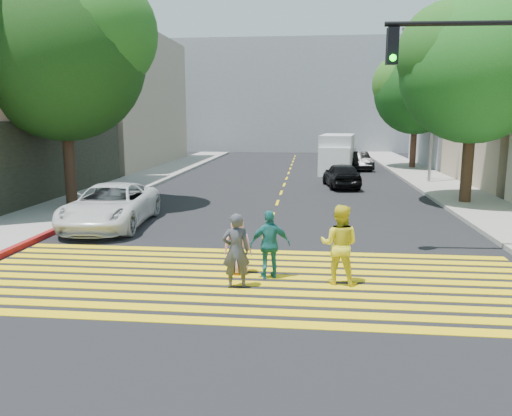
% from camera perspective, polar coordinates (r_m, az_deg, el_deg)
% --- Properties ---
extents(ground, '(120.00, 120.00, 0.00)m').
position_cam_1_polar(ground, '(10.63, -1.74, -10.38)').
color(ground, black).
extents(sidewalk_left, '(3.00, 40.00, 0.15)m').
position_cam_1_polar(sidewalk_left, '(33.54, -11.10, 3.86)').
color(sidewalk_left, gray).
rests_on(sidewalk_left, ground).
extents(sidewalk_right, '(3.00, 60.00, 0.15)m').
position_cam_1_polar(sidewalk_right, '(26.11, 21.87, 1.50)').
color(sidewalk_right, gray).
rests_on(sidewalk_right, ground).
extents(curb_red, '(0.20, 8.00, 0.16)m').
position_cam_1_polar(curb_red, '(18.25, -21.03, -1.98)').
color(curb_red, maroon).
rests_on(curb_red, ground).
extents(crosswalk, '(13.40, 5.30, 0.01)m').
position_cam_1_polar(crosswalk, '(11.81, -0.89, -8.17)').
color(crosswalk, yellow).
rests_on(crosswalk, ground).
extents(lane_line, '(0.12, 34.40, 0.01)m').
position_cam_1_polar(lane_line, '(32.59, 3.64, 3.73)').
color(lane_line, yellow).
rests_on(lane_line, ground).
extents(building_left_tan, '(12.00, 16.00, 10.00)m').
position_cam_1_polar(building_left_tan, '(41.66, -18.96, 11.52)').
color(building_left_tan, tan).
rests_on(building_left_tan, ground).
extents(building_right_grey, '(10.00, 10.00, 10.00)m').
position_cam_1_polar(building_right_grey, '(42.13, 25.46, 11.07)').
color(building_right_grey, gray).
rests_on(building_right_grey, ground).
extents(backdrop_block, '(30.00, 8.00, 12.00)m').
position_cam_1_polar(backdrop_block, '(57.90, 4.84, 12.55)').
color(backdrop_block, gray).
rests_on(backdrop_block, ground).
extents(tree_left, '(7.74, 7.20, 9.54)m').
position_cam_1_polar(tree_left, '(22.29, -21.06, 16.58)').
color(tree_left, '#49281D').
rests_on(tree_left, ground).
extents(tree_right_near, '(6.95, 6.39, 8.92)m').
position_cam_1_polar(tree_right_near, '(23.33, 23.95, 15.09)').
color(tree_right_near, black).
rests_on(tree_right_near, ground).
extents(tree_right_far, '(7.22, 6.82, 8.60)m').
position_cam_1_polar(tree_right_far, '(38.20, 17.99, 12.94)').
color(tree_right_far, '#3E1C15').
rests_on(tree_right_far, ground).
extents(pedestrian_man, '(0.69, 0.53, 1.69)m').
position_cam_1_polar(pedestrian_man, '(11.09, -2.30, -4.89)').
color(pedestrian_man, '#393C44').
rests_on(pedestrian_man, ground).
extents(pedestrian_woman, '(1.01, 0.86, 1.83)m').
position_cam_1_polar(pedestrian_woman, '(11.48, 9.51, -4.15)').
color(pedestrian_woman, yellow).
rests_on(pedestrian_woman, ground).
extents(pedestrian_child, '(0.70, 0.47, 1.41)m').
position_cam_1_polar(pedestrian_child, '(12.08, -2.12, -4.32)').
color(pedestrian_child, '#E995C1').
rests_on(pedestrian_child, ground).
extents(pedestrian_extra, '(1.02, 0.62, 1.63)m').
position_cam_1_polar(pedestrian_extra, '(11.73, 1.60, -4.19)').
color(pedestrian_extra, '#1F6F70').
rests_on(pedestrian_extra, ground).
extents(white_sedan, '(2.78, 5.42, 1.46)m').
position_cam_1_polar(white_sedan, '(18.01, -16.28, 0.26)').
color(white_sedan, silver).
rests_on(white_sedan, ground).
extents(dark_car_near, '(2.08, 4.14, 1.35)m').
position_cam_1_polar(dark_car_near, '(27.33, 9.75, 3.74)').
color(dark_car_near, black).
rests_on(dark_car_near, ground).
extents(silver_car, '(2.66, 5.22, 1.45)m').
position_cam_1_polar(silver_car, '(41.07, 9.40, 5.99)').
color(silver_car, beige).
rests_on(silver_car, ground).
extents(dark_car_parked, '(1.98, 4.11, 1.30)m').
position_cam_1_polar(dark_car_parked, '(36.87, 11.58, 5.31)').
color(dark_car_parked, black).
rests_on(dark_car_parked, ground).
extents(white_van, '(2.69, 5.67, 2.58)m').
position_cam_1_polar(white_van, '(34.46, 9.21, 6.01)').
color(white_van, '#BCBDC1').
rests_on(white_van, ground).
extents(traffic_signal, '(4.47, 0.53, 6.55)m').
position_cam_1_polar(traffic_signal, '(14.74, 26.52, 11.15)').
color(traffic_signal, '#2E2E37').
rests_on(traffic_signal, ground).
extents(street_lamp, '(1.98, 0.39, 8.73)m').
position_cam_1_polar(street_lamp, '(29.83, 19.35, 12.19)').
color(street_lamp, gray).
rests_on(street_lamp, ground).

